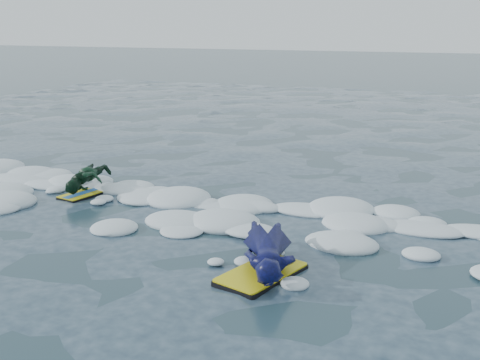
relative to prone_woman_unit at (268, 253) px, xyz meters
name	(u,v)px	position (x,y,z in m)	size (l,w,h in m)	color
ground	(167,232)	(-1.90, 0.81, -0.24)	(120.00, 120.00, 0.00)	#152934
foam_band	(197,213)	(-1.90, 1.85, -0.24)	(12.00, 3.10, 0.30)	white
prone_woman_unit	(268,253)	(0.00, 0.00, 0.00)	(1.24, 1.90, 0.47)	black
prone_child_unit	(88,181)	(-4.23, 2.09, 0.01)	(0.81, 1.34, 0.49)	black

